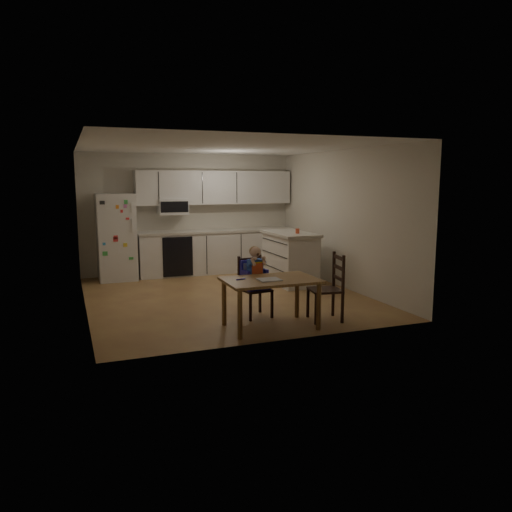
{
  "coord_description": "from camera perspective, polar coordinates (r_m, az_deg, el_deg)",
  "views": [
    {
      "loc": [
        -2.48,
        -7.93,
        1.97
      ],
      "look_at": [
        0.05,
        -1.34,
        0.89
      ],
      "focal_mm": 35.0,
      "sensor_mm": 36.0,
      "label": 1
    }
  ],
  "objects": [
    {
      "name": "chair_booster",
      "position": [
        7.19,
        -0.24,
        -2.08
      ],
      "size": [
        0.44,
        0.44,
        1.03
      ],
      "rotation": [
        0.0,
        0.0,
        0.14
      ],
      "color": "black",
      "rests_on": "ground"
    },
    {
      "name": "kitchen_island",
      "position": [
        9.51,
        3.88,
        -0.2
      ],
      "size": [
        0.7,
        1.33,
        0.98
      ],
      "color": "silver",
      "rests_on": "ground"
    },
    {
      "name": "toddler_spoon",
      "position": [
        6.56,
        -1.82,
        -2.68
      ],
      "size": [
        0.12,
        0.06,
        0.02
      ],
      "primitive_type": "cylinder",
      "rotation": [
        0.0,
        1.57,
        0.35
      ],
      "color": "#2B25B6",
      "rests_on": "dining_table"
    },
    {
      "name": "refrigerator",
      "position": [
        10.18,
        -15.67,
        2.1
      ],
      "size": [
        0.72,
        0.7,
        1.7
      ],
      "primitive_type": "cube",
      "color": "silver",
      "rests_on": "ground"
    },
    {
      "name": "dining_table",
      "position": [
        6.64,
        1.69,
        -3.4
      ],
      "size": [
        1.24,
        0.8,
        0.66
      ],
      "color": "brown",
      "rests_on": "ground"
    },
    {
      "name": "napkin",
      "position": [
        6.56,
        1.51,
        -2.7
      ],
      "size": [
        0.29,
        0.25,
        0.01
      ],
      "primitive_type": "cube",
      "color": "silver",
      "rests_on": "dining_table"
    },
    {
      "name": "chair_side",
      "position": [
        7.09,
        8.65,
        -3.03
      ],
      "size": [
        0.49,
        0.49,
        0.95
      ],
      "rotation": [
        0.0,
        0.0,
        -1.75
      ],
      "color": "black",
      "rests_on": "ground"
    },
    {
      "name": "red_cup",
      "position": [
        9.23,
        4.76,
        2.87
      ],
      "size": [
        0.07,
        0.07,
        0.09
      ],
      "primitive_type": "cylinder",
      "color": "#D54B29",
      "rests_on": "kitchen_island"
    },
    {
      "name": "room",
      "position": [
        8.79,
        -4.58,
        4.01
      ],
      "size": [
        4.52,
        5.01,
        2.51
      ],
      "color": "brown",
      "rests_on": "ground"
    },
    {
      "name": "kitchen_run",
      "position": [
        10.65,
        -4.67,
        2.83
      ],
      "size": [
        3.37,
        0.62,
        2.15
      ],
      "color": "silver",
      "rests_on": "ground"
    }
  ]
}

